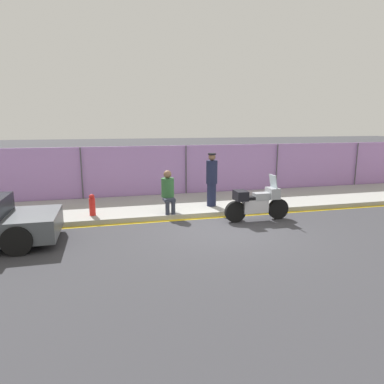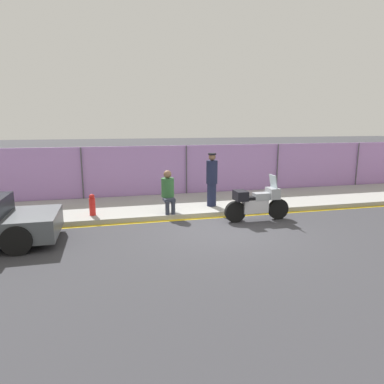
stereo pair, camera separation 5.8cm
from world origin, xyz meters
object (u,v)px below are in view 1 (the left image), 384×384
at_px(person_seated_on_curb, 168,189).
at_px(fire_hydrant, 92,205).
at_px(motorcycle, 257,203).
at_px(officer_standing, 212,179).

bearing_deg(person_seated_on_curb, fire_hydrant, 177.24).
distance_m(motorcycle, officer_standing, 1.98).
distance_m(person_seated_on_curb, fire_hydrant, 2.48).
height_order(person_seated_on_curb, fire_hydrant, person_seated_on_curb).
bearing_deg(fire_hydrant, motorcycle, -14.89).
bearing_deg(motorcycle, fire_hydrant, 164.50).
height_order(motorcycle, officer_standing, officer_standing).
height_order(motorcycle, fire_hydrant, motorcycle).
xyz_separation_m(motorcycle, person_seated_on_curb, (-2.62, 1.23, 0.33)).
distance_m(officer_standing, person_seated_on_curb, 1.70).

